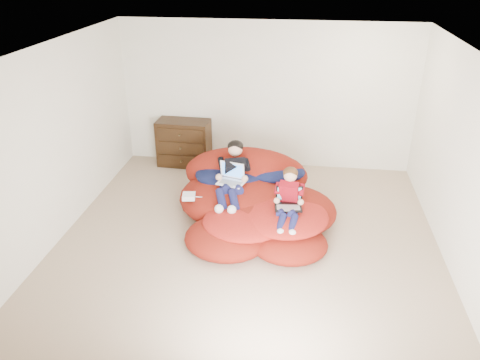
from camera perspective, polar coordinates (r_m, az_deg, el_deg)
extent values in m
cube|color=tan|center=(6.42, 0.97, -8.05)|extent=(5.10, 5.10, 0.25)
cube|color=white|center=(8.12, 3.25, 10.18)|extent=(5.10, 0.02, 2.50)
cube|color=white|center=(3.61, -3.88, -12.27)|extent=(5.10, 0.02, 2.50)
cube|color=white|center=(6.53, -21.44, 4.28)|extent=(0.02, 5.10, 2.50)
cube|color=white|center=(6.03, 25.50, 1.72)|extent=(0.02, 5.10, 2.50)
cube|color=white|center=(5.39, 1.18, 15.75)|extent=(5.10, 5.10, 0.02)
cube|color=black|center=(8.39, -6.83, 4.52)|extent=(0.93, 0.49, 0.82)
cube|color=black|center=(8.27, -7.14, 2.32)|extent=(0.82, 0.05, 0.20)
cylinder|color=#4C3F26|center=(8.25, -7.17, 2.27)|extent=(0.03, 0.06, 0.03)
cube|color=black|center=(8.18, -7.24, 3.90)|extent=(0.82, 0.05, 0.20)
cylinder|color=#4C3F26|center=(8.16, -7.27, 3.85)|extent=(0.03, 0.06, 0.03)
cube|color=black|center=(8.09, -7.33, 5.52)|extent=(0.82, 0.05, 0.20)
cylinder|color=#4C3F26|center=(8.07, -7.37, 5.47)|extent=(0.03, 0.06, 0.03)
ellipsoid|color=maroon|center=(6.87, -0.26, -2.17)|extent=(1.73, 1.55, 0.62)
ellipsoid|color=maroon|center=(6.64, 6.04, -3.65)|extent=(1.32, 1.29, 0.48)
ellipsoid|color=maroon|center=(6.36, 2.60, -5.19)|extent=(1.47, 1.17, 0.47)
ellipsoid|color=maroon|center=(6.11, -1.61, -7.06)|extent=(1.11, 1.02, 0.37)
ellipsoid|color=maroon|center=(6.05, 5.95, -7.66)|extent=(1.00, 0.91, 0.33)
ellipsoid|color=maroon|center=(7.18, 0.72, 0.73)|extent=(1.89, 0.84, 0.84)
ellipsoid|color=#121943|center=(6.96, -1.26, 0.62)|extent=(1.04, 0.85, 0.26)
ellipsoid|color=#121943|center=(7.01, 4.00, 1.10)|extent=(0.98, 0.69, 0.24)
ellipsoid|color=red|center=(6.22, 5.47, -4.34)|extent=(1.16, 1.16, 0.21)
ellipsoid|color=red|center=(6.14, 0.51, -5.10)|extent=(1.11, 1.00, 0.20)
ellipsoid|color=beige|center=(7.26, -1.42, 2.95)|extent=(0.39, 0.25, 0.25)
cube|color=black|center=(6.74, -0.75, 1.32)|extent=(0.41, 0.47, 0.43)
sphere|color=#DFA888|center=(6.76, -0.58, 3.76)|extent=(0.21, 0.21, 0.21)
ellipsoid|color=black|center=(6.77, -0.55, 4.13)|extent=(0.23, 0.22, 0.18)
cylinder|color=#151742|center=(6.55, -1.86, -0.86)|extent=(0.24, 0.36, 0.19)
cylinder|color=#151742|center=(6.31, -2.31, -2.32)|extent=(0.21, 0.34, 0.22)
sphere|color=white|center=(6.19, -2.58, -3.54)|extent=(0.12, 0.12, 0.12)
cylinder|color=#151742|center=(6.53, -0.38, -0.95)|extent=(0.24, 0.36, 0.19)
cylinder|color=#151742|center=(6.28, -0.77, -2.43)|extent=(0.21, 0.34, 0.22)
sphere|color=white|center=(6.16, -1.01, -3.65)|extent=(0.12, 0.12, 0.12)
cube|color=maroon|center=(6.20, 6.03, -1.73)|extent=(0.29, 0.27, 0.39)
sphere|color=#DFA888|center=(6.14, 6.16, 0.55)|extent=(0.18, 0.18, 0.18)
ellipsoid|color=#462912|center=(6.15, 6.18, 0.90)|extent=(0.20, 0.18, 0.15)
cylinder|color=#151742|center=(6.11, 5.20, -3.80)|extent=(0.16, 0.30, 0.16)
cylinder|color=#151742|center=(5.91, 5.05, -5.22)|extent=(0.14, 0.29, 0.18)
sphere|color=white|center=(5.81, 4.94, -6.40)|extent=(0.10, 0.10, 0.10)
cylinder|color=#151742|center=(6.11, 6.56, -3.88)|extent=(0.16, 0.30, 0.16)
cylinder|color=#151742|center=(5.90, 6.46, -5.31)|extent=(0.14, 0.29, 0.18)
sphere|color=white|center=(5.80, 6.38, -6.49)|extent=(0.10, 0.10, 0.10)
cube|color=white|center=(6.52, -1.11, -0.35)|extent=(0.41, 0.34, 0.01)
cube|color=gray|center=(6.51, -1.13, -0.33)|extent=(0.33, 0.21, 0.00)
cube|color=white|center=(6.59, -0.93, 1.23)|extent=(0.36, 0.13, 0.25)
cube|color=#4182DE|center=(6.58, -0.94, 1.20)|extent=(0.31, 0.11, 0.20)
cube|color=black|center=(6.09, 5.91, -3.34)|extent=(0.37, 0.28, 0.01)
cube|color=gray|center=(6.08, 5.91, -3.32)|extent=(0.31, 0.16, 0.00)
cube|color=black|center=(6.16, 6.02, -1.64)|extent=(0.35, 0.10, 0.24)
cube|color=#53A5C2|center=(6.15, 6.02, -1.66)|extent=(0.31, 0.08, 0.20)
cube|color=white|center=(6.53, -6.25, -1.99)|extent=(0.20, 0.20, 0.07)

